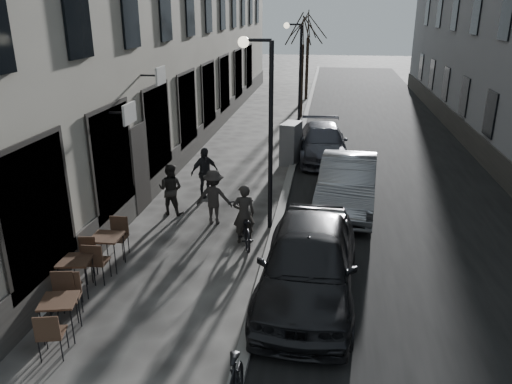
% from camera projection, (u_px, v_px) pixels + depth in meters
% --- Properties ---
extents(ground, '(120.00, 120.00, 0.00)m').
position_uv_depth(ground, '(227.00, 374.00, 8.33)').
color(ground, '#33302E').
rests_on(ground, ground).
extents(road, '(7.30, 60.00, 0.00)m').
position_uv_depth(road, '(380.00, 142.00, 22.65)').
color(road, black).
rests_on(road, ground).
extents(kerb, '(0.25, 60.00, 0.12)m').
position_uv_depth(kerb, '(300.00, 138.00, 23.12)').
color(kerb, slate).
rests_on(kerb, ground).
extents(streetlamp_near, '(0.90, 0.28, 5.09)m').
position_uv_depth(streetlamp_near, '(264.00, 115.00, 12.82)').
color(streetlamp_near, black).
rests_on(streetlamp_near, ground).
extents(streetlamp_far, '(0.90, 0.28, 5.09)m').
position_uv_depth(streetlamp_far, '(297.00, 65.00, 23.95)').
color(streetlamp_far, black).
rests_on(streetlamp_far, ground).
extents(tree_near, '(2.40, 2.40, 5.70)m').
position_uv_depth(tree_near, '(303.00, 29.00, 26.20)').
color(tree_near, black).
rests_on(tree_near, ground).
extents(tree_far, '(2.40, 2.40, 5.70)m').
position_uv_depth(tree_far, '(308.00, 25.00, 31.76)').
color(tree_far, black).
rests_on(tree_far, ground).
extents(bistro_set_a, '(0.78, 1.60, 0.91)m').
position_uv_depth(bistro_set_a, '(61.00, 314.00, 9.15)').
color(bistro_set_a, '#301F15').
rests_on(bistro_set_a, ground).
extents(bistro_set_b, '(0.75, 1.65, 0.95)m').
position_uv_depth(bistro_set_b, '(77.00, 272.00, 10.55)').
color(bistro_set_b, '#301F15').
rests_on(bistro_set_b, ground).
extents(bistro_set_c, '(0.69, 1.66, 0.97)m').
position_uv_depth(bistro_set_c, '(108.00, 249.00, 11.56)').
color(bistro_set_c, '#301F15').
rests_on(bistro_set_c, ground).
extents(sign_board, '(0.38, 0.64, 1.09)m').
position_uv_depth(sign_board, '(41.00, 292.00, 9.90)').
color(sign_board, black).
rests_on(sign_board, ground).
extents(utility_cabinet, '(0.82, 1.18, 1.61)m').
position_uv_depth(utility_cabinet, '(291.00, 143.00, 19.33)').
color(utility_cabinet, slate).
rests_on(utility_cabinet, ground).
extents(bicycle, '(1.15, 1.95, 0.97)m').
position_uv_depth(bicycle, '(244.00, 225.00, 12.87)').
color(bicycle, black).
rests_on(bicycle, ground).
extents(cyclist_rider, '(0.66, 0.53, 1.58)m').
position_uv_depth(cyclist_rider, '(244.00, 214.00, 12.76)').
color(cyclist_rider, black).
rests_on(cyclist_rider, ground).
extents(pedestrian_near, '(0.81, 0.67, 1.54)m').
position_uv_depth(pedestrian_near, '(171.00, 189.00, 14.56)').
color(pedestrian_near, black).
rests_on(pedestrian_near, ground).
extents(pedestrian_mid, '(1.03, 0.61, 1.57)m').
position_uv_depth(pedestrian_mid, '(214.00, 197.00, 13.89)').
color(pedestrian_mid, '#282523').
rests_on(pedestrian_mid, ground).
extents(pedestrian_far, '(0.98, 0.93, 1.63)m').
position_uv_depth(pedestrian_far, '(205.00, 172.00, 15.88)').
color(pedestrian_far, black).
rests_on(pedestrian_far, ground).
extents(car_near, '(2.14, 4.93, 1.66)m').
position_uv_depth(car_near, '(308.00, 262.00, 10.27)').
color(car_near, black).
rests_on(car_near, ground).
extents(car_mid, '(2.00, 4.79, 1.54)m').
position_uv_depth(car_mid, '(347.00, 183.00, 15.05)').
color(car_mid, gray).
rests_on(car_mid, ground).
extents(car_far, '(2.23, 4.74, 1.34)m').
position_uv_depth(car_far, '(323.00, 142.00, 19.97)').
color(car_far, '#3C3D47').
rests_on(car_far, ground).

